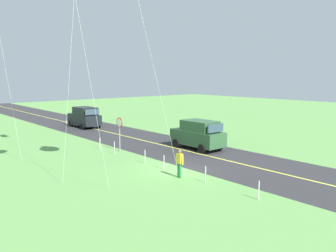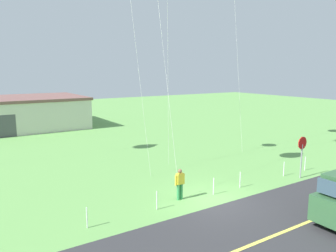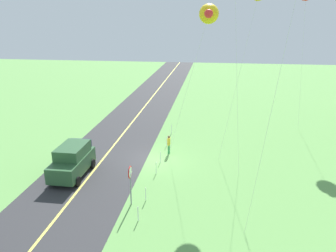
# 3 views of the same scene
# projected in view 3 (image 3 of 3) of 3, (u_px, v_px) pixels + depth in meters

# --- Properties ---
(ground_plane) EXTENTS (120.00, 120.00, 0.10)m
(ground_plane) POSITION_uv_depth(u_px,v_px,m) (153.00, 160.00, 26.29)
(ground_plane) COLOR #60994C
(asphalt_road) EXTENTS (120.00, 7.00, 0.00)m
(asphalt_road) POSITION_uv_depth(u_px,v_px,m) (105.00, 157.00, 26.79)
(asphalt_road) COLOR #2D2D30
(asphalt_road) RESTS_ON ground
(road_centre_stripe) EXTENTS (120.00, 0.16, 0.00)m
(road_centre_stripe) POSITION_uv_depth(u_px,v_px,m) (105.00, 157.00, 26.79)
(road_centre_stripe) COLOR #E5E04C
(road_centre_stripe) RESTS_ON asphalt_road
(car_suv_foreground) EXTENTS (4.40, 2.12, 2.24)m
(car_suv_foreground) POSITION_uv_depth(u_px,v_px,m) (72.00, 160.00, 23.33)
(car_suv_foreground) COLOR #2D5633
(car_suv_foreground) RESTS_ON ground
(stop_sign) EXTENTS (0.76, 0.08, 2.56)m
(stop_sign) POSITION_uv_depth(u_px,v_px,m) (130.00, 178.00, 19.41)
(stop_sign) COLOR gray
(stop_sign) RESTS_ON ground
(person_adult_near) EXTENTS (0.58, 0.22, 1.60)m
(person_adult_near) POSITION_uv_depth(u_px,v_px,m) (169.00, 144.00, 27.16)
(person_adult_near) COLOR #338C4C
(person_adult_near) RESTS_ON ground
(kite_red_low) EXTENTS (1.90, 3.63, 11.81)m
(kite_red_low) POSITION_uv_depth(u_px,v_px,m) (209.00, 14.00, 23.09)
(kite_red_low) COLOR silver
(kite_red_low) RESTS_ON ground
(fence_post_0) EXTENTS (0.05, 0.05, 0.90)m
(fence_post_0) POSITION_uv_depth(u_px,v_px,m) (171.00, 129.00, 32.04)
(fence_post_0) COLOR silver
(fence_post_0) RESTS_ON ground
(fence_post_1) EXTENTS (0.05, 0.05, 0.90)m
(fence_post_1) POSITION_uv_depth(u_px,v_px,m) (167.00, 141.00, 28.86)
(fence_post_1) COLOR silver
(fence_post_1) RESTS_ON ground
(fence_post_2) EXTENTS (0.05, 0.05, 0.90)m
(fence_post_2) POSITION_uv_depth(u_px,v_px,m) (160.00, 157.00, 25.58)
(fence_post_2) COLOR silver
(fence_post_2) RESTS_ON ground
(fence_post_3) EXTENTS (0.05, 0.05, 0.90)m
(fence_post_3) POSITION_uv_depth(u_px,v_px,m) (156.00, 168.00, 23.76)
(fence_post_3) COLOR silver
(fence_post_3) RESTS_ON ground
(fence_post_4) EXTENTS (0.05, 0.05, 0.90)m
(fence_post_4) POSITION_uv_depth(u_px,v_px,m) (146.00, 194.00, 20.23)
(fence_post_4) COLOR silver
(fence_post_4) RESTS_ON ground
(fence_post_5) EXTENTS (0.05, 0.05, 0.90)m
(fence_post_5) POSITION_uv_depth(u_px,v_px,m) (138.00, 214.00, 18.23)
(fence_post_5) COLOR silver
(fence_post_5) RESTS_ON ground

